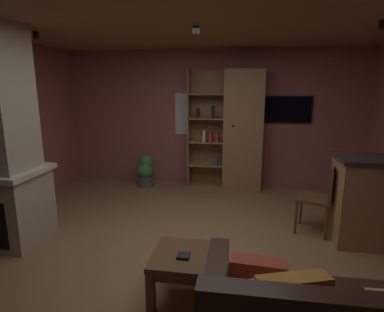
{
  "coord_description": "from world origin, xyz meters",
  "views": [
    {
      "loc": [
        0.59,
        -3.21,
        1.86
      ],
      "look_at": [
        0.0,
        0.4,
        1.05
      ],
      "focal_mm": 29.17,
      "sensor_mm": 36.0,
      "label": 1
    }
  ],
  "objects_px": {
    "bookshelf_cabinet": "(238,131)",
    "wall_mounted_tv": "(287,109)",
    "table_book_0": "(183,256)",
    "dining_chair": "(321,194)",
    "coffee_table": "(186,263)",
    "potted_floor_plant": "(145,170)"
  },
  "relations": [
    {
      "from": "bookshelf_cabinet",
      "to": "wall_mounted_tv",
      "type": "xyz_separation_m",
      "value": [
        0.87,
        0.21,
        0.39
      ]
    },
    {
      "from": "bookshelf_cabinet",
      "to": "table_book_0",
      "type": "xyz_separation_m",
      "value": [
        -0.39,
        -3.28,
        -0.65
      ]
    },
    {
      "from": "bookshelf_cabinet",
      "to": "dining_chair",
      "type": "xyz_separation_m",
      "value": [
        1.1,
        -1.72,
        -0.55
      ]
    },
    {
      "from": "coffee_table",
      "to": "table_book_0",
      "type": "bearing_deg",
      "value": -103.59
    },
    {
      "from": "coffee_table",
      "to": "wall_mounted_tv",
      "type": "xyz_separation_m",
      "value": [
        1.25,
        3.43,
        1.14
      ]
    },
    {
      "from": "coffee_table",
      "to": "bookshelf_cabinet",
      "type": "bearing_deg",
      "value": 83.29
    },
    {
      "from": "dining_chair",
      "to": "coffee_table",
      "type": "bearing_deg",
      "value": -134.65
    },
    {
      "from": "coffee_table",
      "to": "dining_chair",
      "type": "relative_size",
      "value": 0.65
    },
    {
      "from": "wall_mounted_tv",
      "to": "bookshelf_cabinet",
      "type": "bearing_deg",
      "value": -166.35
    },
    {
      "from": "bookshelf_cabinet",
      "to": "table_book_0",
      "type": "distance_m",
      "value": 3.36
    },
    {
      "from": "table_book_0",
      "to": "potted_floor_plant",
      "type": "bearing_deg",
      "value": 113.24
    },
    {
      "from": "coffee_table",
      "to": "potted_floor_plant",
      "type": "xyz_separation_m",
      "value": [
        -1.34,
        3.02,
        -0.01
      ]
    },
    {
      "from": "dining_chair",
      "to": "table_book_0",
      "type": "bearing_deg",
      "value": -133.83
    },
    {
      "from": "potted_floor_plant",
      "to": "wall_mounted_tv",
      "type": "distance_m",
      "value": 2.86
    },
    {
      "from": "dining_chair",
      "to": "wall_mounted_tv",
      "type": "relative_size",
      "value": 1.07
    },
    {
      "from": "dining_chair",
      "to": "wall_mounted_tv",
      "type": "bearing_deg",
      "value": 96.82
    },
    {
      "from": "dining_chair",
      "to": "potted_floor_plant",
      "type": "relative_size",
      "value": 1.48
    },
    {
      "from": "table_book_0",
      "to": "dining_chair",
      "type": "bearing_deg",
      "value": 46.17
    },
    {
      "from": "bookshelf_cabinet",
      "to": "dining_chair",
      "type": "relative_size",
      "value": 2.35
    },
    {
      "from": "table_book_0",
      "to": "potted_floor_plant",
      "type": "xyz_separation_m",
      "value": [
        -1.32,
        3.08,
        -0.11
      ]
    },
    {
      "from": "bookshelf_cabinet",
      "to": "wall_mounted_tv",
      "type": "height_order",
      "value": "bookshelf_cabinet"
    },
    {
      "from": "potted_floor_plant",
      "to": "coffee_table",
      "type": "bearing_deg",
      "value": -66.14
    }
  ]
}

